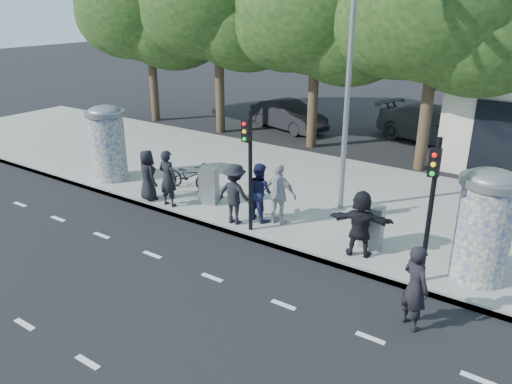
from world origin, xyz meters
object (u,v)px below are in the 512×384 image
Objects in this scene: cabinet_right at (372,227)px; car_right at (435,125)px; cabinet_left at (209,186)px; bicycle at (189,176)px; ped_b at (168,178)px; traffic_pole_near at (249,159)px; ad_column_right at (485,223)px; ped_a at (148,175)px; ped_c at (259,192)px; ad_column_left at (108,141)px; traffic_pole_far at (431,198)px; man_road at (415,287)px; ped_d at (235,194)px; car_mid at (288,115)px; ped_f at (360,224)px; street_lamp at (349,54)px; ped_e at (279,194)px.

car_right reaches higher than cabinet_right.
bicycle is at bearing 139.44° from cabinet_left.
traffic_pole_near is at bearing 177.01° from ped_b.
ad_column_right is 8.06m from cabinet_left.
ped_a is 0.96× the size of ped_c.
ped_a is (2.60, -0.65, -0.57)m from ad_column_left.
ad_column_left is 6.67m from traffic_pole_near.
ad_column_left is at bearing 176.45° from traffic_pole_far.
ped_a is 0.29× the size of car_right.
man_road is (0.31, -1.55, -1.33)m from traffic_pole_far.
bicycle is at bearing -74.38° from ped_b.
ad_column_right is at bearing -18.18° from cabinet_left.
ped_d is (3.37, 0.13, 0.07)m from ped_a.
ped_c is 0.96× the size of bicycle.
ped_a reaches higher than cabinet_right.
ped_d reaches higher than bicycle.
car_mid is (1.21, 10.30, -0.82)m from ad_column_left.
ped_b reaches higher than man_road.
traffic_pole_far reaches higher than car_right.
ped_d is at bearing -159.39° from ped_a.
ped_f is at bearing -104.48° from cabinet_right.
traffic_pole_far reaches higher than ad_column_left.
ped_c is (-1.61, -2.04, -3.79)m from street_lamp.
ped_c reaches higher than car_right.
car_mid is (-5.19, 10.21, -0.29)m from ped_c.
ped_a is at bearing 173.29° from car_right.
ad_column_left is 14.50m from car_right.
cabinet_left is at bearing 2.80° from ad_column_left.
traffic_pole_far is at bearing -39.88° from street_lamp.
ad_column_right is 2.27× the size of cabinet_left.
ad_column_right is 5.39m from ped_e.
bicycle is 12.34m from car_right.
traffic_pole_near is 1.90× the size of ped_e.
ped_f is at bearing -23.65° from cabinet_left.
ped_b is at bearing 0.02° from ped_d.
cabinet_left is (-8.02, 0.01, -0.80)m from ad_column_right.
traffic_pole_far is 1.88× the size of man_road.
ped_e is 0.32× the size of car_right.
ped_e reaches higher than car_right.
street_lamp reaches higher than ped_b.
traffic_pole_far is 1.92× the size of ped_d.
street_lamp is at bearing -80.85° from bicycle.
ped_c is (-0.21, 0.80, -1.22)m from traffic_pole_near.
man_road is at bearing -78.80° from traffic_pole_far.
ped_a is 0.95× the size of ped_f.
ped_b is 6.22m from ped_f.
street_lamp is (-3.40, 2.84, 2.56)m from traffic_pole_far.
traffic_pole_near is at bearing -168.32° from cabinet_right.
street_lamp is 5.03m from ped_d.
ped_a is at bearing -175.04° from ad_column_right.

